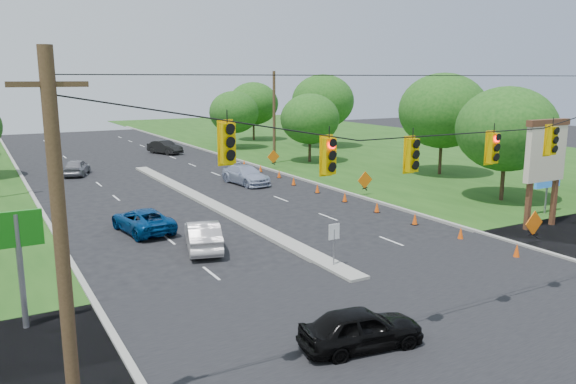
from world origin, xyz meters
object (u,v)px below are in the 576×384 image
pylon_sign (546,157)px  white_sedan (203,235)px  black_sedan (361,328)px  blue_pickup (142,220)px

pylon_sign → white_sedan: size_ratio=1.38×
white_sedan → black_sedan: bearing=108.2°
black_sedan → white_sedan: 12.20m
pylon_sign → black_sedan: (-17.80, -6.89, -3.33)m
white_sedan → blue_pickup: white_sedan is taller
white_sedan → blue_pickup: 5.02m
black_sedan → blue_pickup: 17.05m
blue_pickup → white_sedan: bearing=102.4°
blue_pickup → black_sedan: bearing=90.1°
pylon_sign → blue_pickup: pylon_sign is taller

